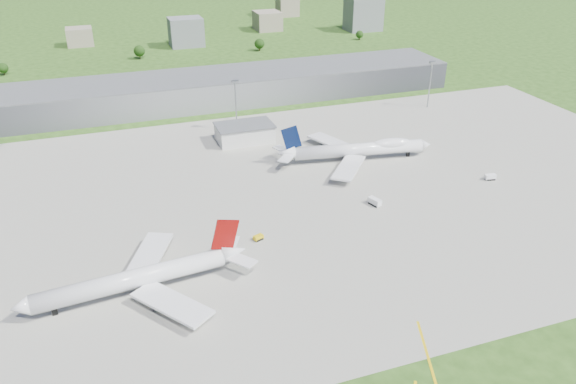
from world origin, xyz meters
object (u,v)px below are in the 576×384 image
object	(u,v)px
tug_yellow	(258,238)
van_white_near	(375,202)
airliner_red_twin	(141,278)
van_white_far	(490,177)
airliner_blue_quad	(359,150)

from	to	relation	value
tug_yellow	van_white_near	bearing A→B (deg)	-9.05
airliner_red_twin	van_white_far	world-z (taller)	airliner_red_twin
airliner_blue_quad	tug_yellow	distance (m)	78.49
tug_yellow	van_white_far	world-z (taller)	van_white_far
airliner_red_twin	van_white_near	size ratio (longest dim) A/B	11.49
tug_yellow	van_white_far	size ratio (longest dim) A/B	0.80
van_white_far	van_white_near	bearing A→B (deg)	-166.88
van_white_far	tug_yellow	bearing A→B (deg)	-163.66
airliner_blue_quad	tug_yellow	world-z (taller)	airliner_blue_quad
airliner_blue_quad	van_white_far	world-z (taller)	airliner_blue_quad
airliner_red_twin	airliner_blue_quad	xyz separation A→B (m)	(101.28, 65.27, 0.15)
airliner_red_twin	van_white_far	size ratio (longest dim) A/B	14.11
van_white_near	van_white_far	world-z (taller)	van_white_near
airliner_red_twin	tug_yellow	size ratio (longest dim) A/B	17.60
tug_yellow	van_white_near	distance (m)	49.53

